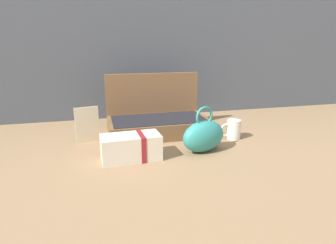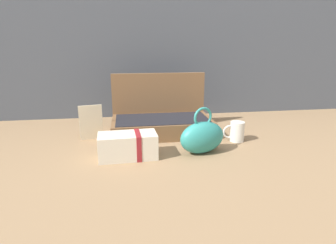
{
  "view_description": "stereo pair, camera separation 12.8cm",
  "coord_description": "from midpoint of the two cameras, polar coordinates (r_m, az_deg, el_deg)",
  "views": [
    {
      "loc": [
        -0.31,
        -1.21,
        0.47
      ],
      "look_at": [
        -0.0,
        -0.02,
        0.11
      ],
      "focal_mm": 30.27,
      "sensor_mm": 36.0,
      "label": 1
    },
    {
      "loc": [
        -0.18,
        -1.24,
        0.47
      ],
      "look_at": [
        -0.0,
        -0.02,
        0.11
      ],
      "focal_mm": 30.27,
      "sensor_mm": 36.0,
      "label": 2
    }
  ],
  "objects": [
    {
      "name": "ground_plane",
      "position": [
        1.34,
        2.83,
        -4.55
      ],
      "size": [
        6.0,
        6.0,
        0.0
      ],
      "primitive_type": "plane",
      "color": "#8C6D4C"
    },
    {
      "name": "back_wall",
      "position": [
        1.84,
        -0.65,
        23.21
      ],
      "size": [
        3.2,
        0.06,
        1.4
      ],
      "primitive_type": "cube",
      "color": "#474C54",
      "rests_on": "ground_plane"
    },
    {
      "name": "open_suitcase",
      "position": [
        1.49,
        1.09,
        0.45
      ],
      "size": [
        0.51,
        0.29,
        0.3
      ],
      "color": "brown",
      "rests_on": "ground_plane"
    },
    {
      "name": "teal_pouch_handbag",
      "position": [
        1.23,
        9.89,
        -3.03
      ],
      "size": [
        0.23,
        0.16,
        0.2
      ],
      "color": "teal",
      "rests_on": "ground_plane"
    },
    {
      "name": "cream_toiletry_bag",
      "position": [
        1.17,
        -4.85,
        -4.84
      ],
      "size": [
        0.24,
        0.13,
        0.11
      ],
      "color": "beige",
      "rests_on": "ground_plane"
    },
    {
      "name": "coffee_mug",
      "position": [
        1.42,
        16.17,
        -1.89
      ],
      "size": [
        0.11,
        0.07,
        0.1
      ],
      "color": "silver",
      "rests_on": "ground_plane"
    },
    {
      "name": "info_card_left",
      "position": [
        1.41,
        -12.77,
        -0.11
      ],
      "size": [
        0.11,
        0.03,
        0.17
      ],
      "primitive_type": "cube",
      "rotation": [
        0.0,
        0.0,
        0.2
      ],
      "color": "beige",
      "rests_on": "ground_plane"
    }
  ]
}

